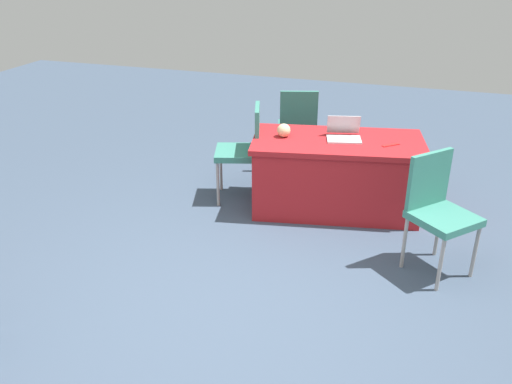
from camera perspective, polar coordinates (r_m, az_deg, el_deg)
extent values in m
plane|color=#3D4C60|center=(4.04, -3.13, -12.22)|extent=(14.40, 14.40, 0.00)
cube|color=#AD1E23|center=(5.23, 8.66, 5.22)|extent=(1.75, 1.11, 0.05)
cube|color=#AD1E23|center=(5.36, 8.42, 1.60)|extent=(1.68, 1.07, 0.67)
cylinder|color=#9E9993|center=(6.61, 2.59, 5.30)|extent=(0.03, 0.03, 0.44)
cylinder|color=#9E9993|center=(6.62, 5.89, 5.25)|extent=(0.03, 0.03, 0.44)
cylinder|color=#9E9993|center=(6.25, 2.63, 4.13)|extent=(0.03, 0.03, 0.44)
cylinder|color=#9E9993|center=(6.27, 6.12, 4.07)|extent=(0.03, 0.03, 0.44)
cube|color=#387F70|center=(6.35, 4.38, 6.80)|extent=(0.55, 0.55, 0.06)
cube|color=#387F70|center=(6.09, 4.54, 8.50)|extent=(0.41, 0.16, 0.45)
cylinder|color=#9E9993|center=(4.59, 22.08, -5.85)|extent=(0.03, 0.03, 0.46)
cylinder|color=#9E9993|center=(4.33, 18.87, -7.28)|extent=(0.03, 0.03, 0.46)
cylinder|color=#9E9993|center=(4.79, 18.63, -3.93)|extent=(0.03, 0.03, 0.46)
cylinder|color=#9E9993|center=(4.54, 15.37, -5.17)|extent=(0.03, 0.03, 0.46)
cube|color=#387F70|center=(4.44, 19.20, -2.63)|extent=(0.62, 0.62, 0.06)
cube|color=#387F70|center=(4.45, 17.77, 1.29)|extent=(0.31, 0.34, 0.45)
cylinder|color=#9E9993|center=(5.41, -4.04, 0.84)|extent=(0.03, 0.03, 0.47)
cylinder|color=#9E9993|center=(5.75, -3.72, 2.39)|extent=(0.03, 0.03, 0.47)
cylinder|color=#9E9993|center=(5.39, -0.01, 0.81)|extent=(0.03, 0.03, 0.47)
cylinder|color=#9E9993|center=(5.74, 0.07, 2.36)|extent=(0.03, 0.03, 0.47)
cube|color=#387F70|center=(5.47, -1.97, 4.16)|extent=(0.55, 0.55, 0.06)
cube|color=#387F70|center=(5.38, 0.14, 6.69)|extent=(0.16, 0.41, 0.45)
cube|color=silver|center=(5.21, 9.26, 5.49)|extent=(0.36, 0.29, 0.02)
cube|color=#B7B7BC|center=(5.32, 9.21, 7.05)|extent=(0.32, 0.15, 0.19)
sphere|color=beige|center=(5.23, 2.94, 6.51)|extent=(0.13, 0.13, 0.13)
cube|color=red|center=(5.17, 14.03, 4.83)|extent=(0.16, 0.15, 0.01)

